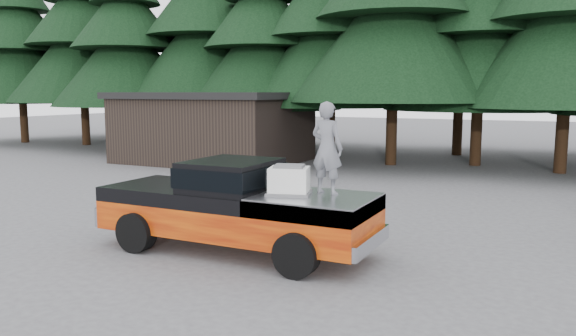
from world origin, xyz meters
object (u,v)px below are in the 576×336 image
at_px(pickup_truck, 236,220).
at_px(man_on_bed, 327,148).
at_px(air_compressor, 289,181).
at_px(utility_building, 214,127).

distance_m(pickup_truck, man_on_bed, 2.48).
bearing_deg(air_compressor, pickup_truck, 159.64).
distance_m(man_on_bed, utility_building, 16.57).
xyz_separation_m(man_on_bed, utility_building, (-10.97, 12.41, -0.57)).
xyz_separation_m(air_compressor, man_on_bed, (0.62, 0.40, 0.65)).
bearing_deg(pickup_truck, air_compressor, -3.81).
bearing_deg(man_on_bed, pickup_truck, 17.24).
xyz_separation_m(pickup_truck, utility_building, (-9.07, 12.73, 1.00)).
bearing_deg(pickup_truck, utility_building, 125.47).
distance_m(air_compressor, utility_building, 16.47).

